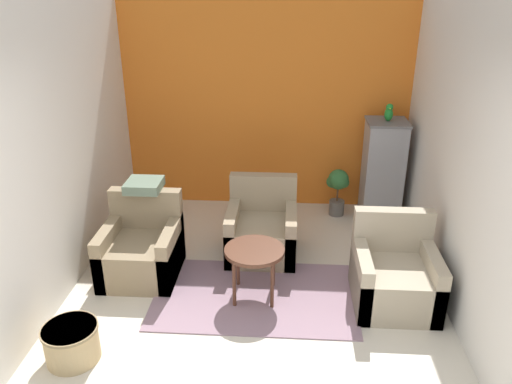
{
  "coord_description": "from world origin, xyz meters",
  "views": [
    {
      "loc": [
        0.3,
        -2.63,
        2.95
      ],
      "look_at": [
        0.0,
        1.88,
        0.98
      ],
      "focal_mm": 35.0,
      "sensor_mm": 36.0,
      "label": 1
    }
  ],
  "objects_px": {
    "coffee_table": "(254,255)",
    "wicker_basket": "(72,342)",
    "armchair_right": "(394,277)",
    "armchair_middle": "(262,231)",
    "birdcage": "(382,171)",
    "potted_plant": "(338,187)",
    "parrot": "(389,113)",
    "armchair_left": "(142,250)"
  },
  "relations": [
    {
      "from": "coffee_table",
      "to": "wicker_basket",
      "type": "distance_m",
      "value": 1.77
    },
    {
      "from": "armchair_right",
      "to": "armchair_middle",
      "type": "relative_size",
      "value": 1.0
    },
    {
      "from": "birdcage",
      "to": "potted_plant",
      "type": "height_order",
      "value": "birdcage"
    },
    {
      "from": "coffee_table",
      "to": "armchair_right",
      "type": "distance_m",
      "value": 1.37
    },
    {
      "from": "armchair_middle",
      "to": "parrot",
      "type": "distance_m",
      "value": 2.11
    },
    {
      "from": "parrot",
      "to": "armchair_middle",
      "type": "bearing_deg",
      "value": -146.12
    },
    {
      "from": "armchair_right",
      "to": "potted_plant",
      "type": "height_order",
      "value": "armchair_right"
    },
    {
      "from": "armchair_left",
      "to": "wicker_basket",
      "type": "bearing_deg",
      "value": -99.94
    },
    {
      "from": "armchair_left",
      "to": "parrot",
      "type": "bearing_deg",
      "value": 29.05
    },
    {
      "from": "armchair_right",
      "to": "armchair_middle",
      "type": "height_order",
      "value": "same"
    },
    {
      "from": "coffee_table",
      "to": "birdcage",
      "type": "bearing_deg",
      "value": 50.84
    },
    {
      "from": "wicker_basket",
      "to": "armchair_left",
      "type": "bearing_deg",
      "value": 80.06
    },
    {
      "from": "coffee_table",
      "to": "potted_plant",
      "type": "relative_size",
      "value": 0.92
    },
    {
      "from": "coffee_table",
      "to": "wicker_basket",
      "type": "xyz_separation_m",
      "value": [
        -1.45,
        -0.98,
        -0.31
      ]
    },
    {
      "from": "coffee_table",
      "to": "wicker_basket",
      "type": "bearing_deg",
      "value": -145.84
    },
    {
      "from": "armchair_middle",
      "to": "birdcage",
      "type": "distance_m",
      "value": 1.82
    },
    {
      "from": "armchair_right",
      "to": "parrot",
      "type": "distance_m",
      "value": 2.17
    },
    {
      "from": "coffee_table",
      "to": "armchair_right",
      "type": "height_order",
      "value": "armchair_right"
    },
    {
      "from": "armchair_right",
      "to": "parrot",
      "type": "bearing_deg",
      "value": 85.29
    },
    {
      "from": "birdcage",
      "to": "wicker_basket",
      "type": "relative_size",
      "value": 2.87
    },
    {
      "from": "armchair_middle",
      "to": "armchair_left",
      "type": "bearing_deg",
      "value": -157.36
    },
    {
      "from": "parrot",
      "to": "potted_plant",
      "type": "relative_size",
      "value": 0.35
    },
    {
      "from": "birdcage",
      "to": "coffee_table",
      "type": "bearing_deg",
      "value": -129.16
    },
    {
      "from": "parrot",
      "to": "wicker_basket",
      "type": "distance_m",
      "value": 4.27
    },
    {
      "from": "armchair_left",
      "to": "armchair_middle",
      "type": "height_order",
      "value": "same"
    },
    {
      "from": "armchair_right",
      "to": "armchair_middle",
      "type": "xyz_separation_m",
      "value": [
        -1.33,
        0.85,
        0.0
      ]
    },
    {
      "from": "potted_plant",
      "to": "armchair_right",
      "type": "bearing_deg",
      "value": -78.56
    },
    {
      "from": "parrot",
      "to": "armchair_left",
      "type": "bearing_deg",
      "value": -150.95
    },
    {
      "from": "birdcage",
      "to": "wicker_basket",
      "type": "bearing_deg",
      "value": -136.22
    },
    {
      "from": "coffee_table",
      "to": "birdcage",
      "type": "height_order",
      "value": "birdcage"
    },
    {
      "from": "coffee_table",
      "to": "parrot",
      "type": "distance_m",
      "value": 2.56
    },
    {
      "from": "parrot",
      "to": "wicker_basket",
      "type": "bearing_deg",
      "value": -136.2
    },
    {
      "from": "birdcage",
      "to": "parrot",
      "type": "distance_m",
      "value": 0.76
    },
    {
      "from": "coffee_table",
      "to": "armchair_middle",
      "type": "xyz_separation_m",
      "value": [
        0.03,
        0.85,
        -0.2
      ]
    },
    {
      "from": "armchair_left",
      "to": "potted_plant",
      "type": "bearing_deg",
      "value": 36.1
    },
    {
      "from": "potted_plant",
      "to": "birdcage",
      "type": "bearing_deg",
      "value": -8.54
    },
    {
      "from": "armchair_right",
      "to": "armchair_middle",
      "type": "bearing_deg",
      "value": 147.47
    },
    {
      "from": "birdcage",
      "to": "wicker_basket",
      "type": "height_order",
      "value": "birdcage"
    },
    {
      "from": "armchair_left",
      "to": "parrot",
      "type": "distance_m",
      "value": 3.31
    },
    {
      "from": "parrot",
      "to": "wicker_basket",
      "type": "relative_size",
      "value": 0.48
    },
    {
      "from": "armchair_right",
      "to": "birdcage",
      "type": "distance_m",
      "value": 1.88
    },
    {
      "from": "armchair_right",
      "to": "parrot",
      "type": "height_order",
      "value": "parrot"
    }
  ]
}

